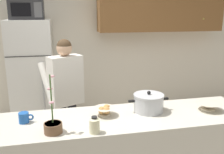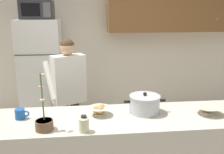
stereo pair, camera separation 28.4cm
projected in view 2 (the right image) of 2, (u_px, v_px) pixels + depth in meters
The scene contains 10 objects.
back_wall_unit at pixel (116, 38), 4.44m from camera, with size 6.00×0.48×2.60m.
refrigerator at pixel (42, 76), 4.06m from camera, with size 0.64×0.68×1.78m.
microwave at pixel (37, 10), 3.78m from camera, with size 0.48×0.37×0.28m.
person_near_pot at pixel (69, 86), 3.17m from camera, with size 0.59×0.55×1.58m.
cooking_pot at pixel (145, 104), 2.46m from camera, with size 0.41×0.30×0.21m.
coffee_mug at pixel (20, 114), 2.32m from camera, with size 0.13×0.09×0.10m.
bread_bowl at pixel (99, 110), 2.40m from camera, with size 0.21×0.21×0.10m.
empty_bowl at pixel (208, 109), 2.43m from camera, with size 0.26×0.26×0.08m.
bottle_near_edge at pixel (84, 124), 2.06m from camera, with size 0.09×0.09×0.14m.
potted_orchid at pixel (44, 123), 2.10m from camera, with size 0.15×0.15×0.50m.
Camera 2 is at (-0.30, -2.18, 1.88)m, focal length 40.28 mm.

